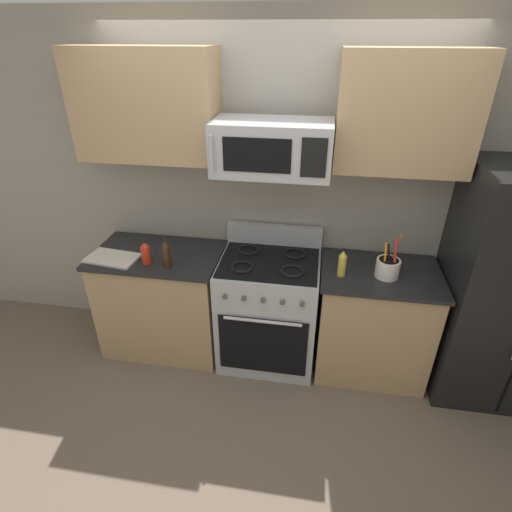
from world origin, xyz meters
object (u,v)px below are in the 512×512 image
Objects in this scene: bottle_hot_sauce at (146,253)px; bottle_soy at (166,254)px; utensil_crock at (388,267)px; range_oven at (269,309)px; bottle_oil at (342,263)px; cutting_board at (112,258)px; microwave at (272,148)px.

bottle_soy is (0.17, -0.02, 0.02)m from bottle_hot_sauce.
range_oven is at bearing 176.35° from utensil_crock.
range_oven is at bearing 169.94° from bottle_oil.
bottle_oil is at bearing -10.06° from range_oven.
bottle_oil is 0.94× the size of bottle_soy.
bottle_hot_sauce is (0.29, -0.01, 0.08)m from cutting_board.
bottle_hot_sauce is at bearing -177.46° from bottle_oil.
utensil_crock reaches higher than range_oven.
utensil_crock is 2.05m from cutting_board.
utensil_crock is at bearing 4.41° from bottle_soy.
range_oven is 4.75× the size of bottle_soy.
range_oven is at bearing 9.83° from bottle_hot_sauce.
bottle_hot_sauce reaches higher than range_oven.
bottle_hot_sauce is (-1.76, -0.10, 0.01)m from utensil_crock.
microwave is 3.38× the size of bottle_soy.
utensil_crock is 0.32m from bottle_oil.
utensil_crock is 1.72× the size of bottle_hot_sauce.
microwave is 0.93m from bottle_oil.
bottle_oil is (-0.32, -0.04, 0.02)m from utensil_crock.
utensil_crock is at bearing -3.65° from range_oven.
bottle_oil is at bearing -172.93° from utensil_crock.
utensil_crock is 1.59m from bottle_soy.
utensil_crock is (0.85, -0.08, -0.78)m from microwave.
bottle_soy reaches higher than range_oven.
microwave is at bearing 90.02° from range_oven.
bottle_hot_sauce is (-0.91, -0.18, -0.77)m from microwave.
microwave is 1.07m from bottle_soy.
bottle_hot_sauce is 0.17m from bottle_soy.
microwave reaches higher than bottle_hot_sauce.
utensil_crock is at bearing 7.07° from bottle_oil.
utensil_crock is (0.85, -0.05, 0.51)m from range_oven.
range_oven is 1.30m from microwave.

